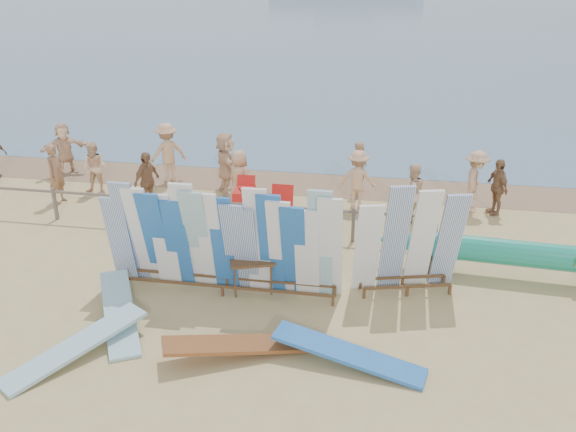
% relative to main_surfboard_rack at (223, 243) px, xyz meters
% --- Properties ---
extents(ground, '(160.00, 160.00, 0.00)m').
position_rel_main_surfboard_rack_xyz_m(ground, '(-1.55, -0.03, -1.12)').
color(ground, tan).
rests_on(ground, ground).
extents(wet_sand_strip, '(40.00, 2.60, 0.01)m').
position_rel_main_surfboard_rack_xyz_m(wet_sand_strip, '(-1.55, 7.17, -1.12)').
color(wet_sand_strip, '#87674C').
rests_on(wet_sand_strip, ground).
extents(fence, '(12.08, 0.08, 0.90)m').
position_rel_main_surfboard_rack_xyz_m(fence, '(-1.55, 2.97, -0.49)').
color(fence, '#6C5F52').
rests_on(fence, ground).
extents(main_surfboard_rack, '(4.96, 0.81, 2.51)m').
position_rel_main_surfboard_rack_xyz_m(main_surfboard_rack, '(0.00, 0.00, 0.00)').
color(main_surfboard_rack, brown).
rests_on(main_surfboard_rack, ground).
extents(side_surfboard_rack, '(2.30, 1.18, 2.50)m').
position_rel_main_surfboard_rack_xyz_m(side_surfboard_rack, '(3.76, 0.67, 0.01)').
color(side_surfboard_rack, brown).
rests_on(side_surfboard_rack, ground).
extents(outrigger_canoe, '(6.44, 0.97, 0.91)m').
position_rel_main_surfboard_rack_xyz_m(outrigger_canoe, '(6.18, 1.66, -0.54)').
color(outrigger_canoe, brown).
rests_on(outrigger_canoe, ground).
extents(vendor_table, '(1.07, 0.90, 1.21)m').
position_rel_main_surfboard_rack_xyz_m(vendor_table, '(0.56, 0.13, -0.72)').
color(vendor_table, brown).
rests_on(vendor_table, ground).
extents(flat_board_b, '(1.92, 2.57, 0.41)m').
position_rel_main_surfboard_rack_xyz_m(flat_board_b, '(-1.97, -2.69, -1.12)').
color(flat_board_b, '#7DB6C8').
rests_on(flat_board_b, ground).
extents(flat_board_d, '(2.74, 1.08, 0.42)m').
position_rel_main_surfboard_rack_xyz_m(flat_board_d, '(2.78, -2.07, -1.12)').
color(flat_board_d, blue).
rests_on(flat_board_d, ground).
extents(flat_board_a, '(1.78, 2.62, 0.43)m').
position_rel_main_surfboard_rack_xyz_m(flat_board_a, '(-1.71, -1.48, -1.12)').
color(flat_board_a, '#7DB6C8').
rests_on(flat_board_a, ground).
extents(flat_board_c, '(2.68, 1.61, 0.44)m').
position_rel_main_surfboard_rack_xyz_m(flat_board_c, '(0.87, -2.14, -1.12)').
color(flat_board_c, brown).
rests_on(flat_board_c, ground).
extents(beach_chair_left, '(0.57, 0.59, 0.83)m').
position_rel_main_surfboard_rack_xyz_m(beach_chair_left, '(-0.48, 3.91, -0.88)').
color(beach_chair_left, red).
rests_on(beach_chair_left, ground).
extents(beach_chair_right, '(0.59, 0.61, 0.93)m').
position_rel_main_surfboard_rack_xyz_m(beach_chair_right, '(0.44, 4.01, -0.85)').
color(beach_chair_right, red).
rests_on(beach_chair_right, ground).
extents(stroller, '(0.63, 0.87, 1.16)m').
position_rel_main_surfboard_rack_xyz_m(stroller, '(-0.53, 3.85, -0.66)').
color(stroller, red).
rests_on(stroller, ground).
extents(beachgoer_11, '(1.50, 1.43, 1.69)m').
position_rel_main_surfboard_rack_xyz_m(beachgoer_11, '(-7.22, 6.61, -0.28)').
color(beachgoer_11, beige).
rests_on(beachgoer_11, ground).
extents(beachgoer_extra_0, '(0.62, 1.18, 1.74)m').
position_rel_main_surfboard_rack_xyz_m(beachgoer_extra_0, '(5.59, 5.58, -0.25)').
color(beachgoer_extra_0, tan).
rests_on(beachgoer_extra_0, ground).
extents(beachgoer_6, '(0.89, 0.75, 1.65)m').
position_rel_main_surfboard_rack_xyz_m(beachgoer_6, '(-0.91, 4.81, -0.30)').
color(beachgoer_6, tan).
rests_on(beachgoer_6, ground).
extents(beachgoer_2, '(0.79, 0.42, 1.56)m').
position_rel_main_surfboard_rack_xyz_m(beachgoer_2, '(-5.39, 5.07, -0.34)').
color(beachgoer_2, beige).
rests_on(beachgoer_2, ground).
extents(beachgoer_7, '(0.45, 0.63, 1.57)m').
position_rel_main_surfboard_rack_xyz_m(beachgoer_7, '(2.37, 6.47, -0.34)').
color(beachgoer_7, '#8C6042').
rests_on(beachgoer_7, ground).
extents(beachgoer_1, '(0.43, 0.67, 1.74)m').
position_rel_main_surfboard_rack_xyz_m(beachgoer_1, '(-6.12, 4.15, -0.25)').
color(beachgoer_1, '#8C6042').
rests_on(beachgoer_1, ground).
extents(beachgoer_3, '(1.25, 1.18, 1.89)m').
position_rel_main_surfboard_rack_xyz_m(beachgoer_3, '(-3.63, 6.44, -0.18)').
color(beachgoer_3, tan).
rests_on(beachgoer_3, ground).
extents(beachgoer_5, '(1.33, 1.81, 1.89)m').
position_rel_main_surfboard_rack_xyz_m(beachgoer_5, '(-1.54, 5.69, -0.18)').
color(beachgoer_5, beige).
rests_on(beachgoer_5, ground).
extents(beachgoer_9, '(1.09, 0.47, 1.67)m').
position_rel_main_surfboard_rack_xyz_m(beachgoer_9, '(2.38, 5.31, -0.29)').
color(beachgoer_9, tan).
rests_on(beachgoer_9, ground).
extents(beachgoer_4, '(0.70, 1.06, 1.66)m').
position_rel_main_surfboard_rack_xyz_m(beachgoer_4, '(-3.37, 4.12, -0.29)').
color(beachgoer_4, '#8C6042').
rests_on(beachgoer_4, ground).
extents(beachgoer_10, '(0.72, 1.00, 1.57)m').
position_rel_main_surfboard_rack_xyz_m(beachgoer_10, '(6.16, 5.50, -0.34)').
color(beachgoer_10, '#8C6042').
rests_on(beachgoer_10, ground).
extents(beachgoer_8, '(0.84, 0.74, 1.59)m').
position_rel_main_surfboard_rack_xyz_m(beachgoer_8, '(3.86, 4.59, -0.33)').
color(beachgoer_8, beige).
rests_on(beachgoer_8, ground).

